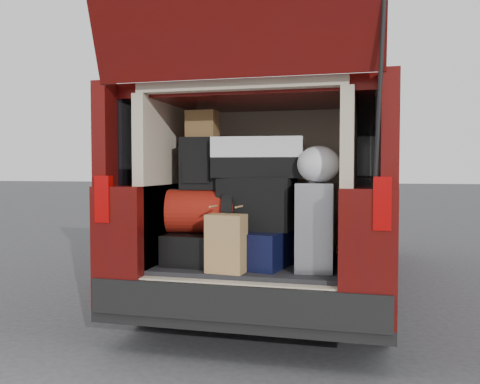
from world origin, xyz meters
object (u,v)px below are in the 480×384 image
object	(u,v)px
navy_hardshell	(257,247)
red_duffel	(201,211)
backpack	(199,164)
black_hardshell	(200,247)
twotone_duffel	(259,158)
silver_roller	(313,226)
kraft_bag	(226,243)
black_soft_case	(257,204)

from	to	relation	value
navy_hardshell	red_duffel	size ratio (longest dim) A/B	1.19
navy_hardshell	backpack	world-z (taller)	backpack
black_hardshell	twotone_duffel	bearing A→B (deg)	11.28
silver_roller	backpack	xyz separation A→B (m)	(-0.82, 0.07, 0.41)
kraft_bag	twotone_duffel	xyz separation A→B (m)	(0.13, 0.37, 0.55)
navy_hardshell	twotone_duffel	world-z (taller)	twotone_duffel
kraft_bag	red_duffel	distance (m)	0.43
backpack	twotone_duffel	size ratio (longest dim) A/B	0.59
black_hardshell	kraft_bag	size ratio (longest dim) A/B	1.42
navy_hardshell	kraft_bag	size ratio (longest dim) A/B	1.49
black_hardshell	red_duffel	distance (m)	0.26
black_hardshell	black_soft_case	world-z (taller)	black_soft_case
black_hardshell	backpack	xyz separation A→B (m)	(-0.01, 0.01, 0.59)
black_hardshell	silver_roller	size ratio (longest dim) A/B	0.93
black_soft_case	navy_hardshell	bearing A→B (deg)	-59.24
kraft_bag	black_soft_case	bearing A→B (deg)	74.88
black_soft_case	twotone_duffel	bearing A→B (deg)	85.09
silver_roller	kraft_bag	world-z (taller)	silver_roller
black_soft_case	twotone_duffel	world-z (taller)	twotone_duffel
black_hardshell	navy_hardshell	distance (m)	0.42
black_soft_case	backpack	bearing A→B (deg)	-173.85
red_duffel	twotone_duffel	bearing A→B (deg)	0.99
silver_roller	twotone_duffel	distance (m)	0.61
red_duffel	backpack	size ratio (longest dim) A/B	1.26
kraft_bag	red_duffel	size ratio (longest dim) A/B	0.80
silver_roller	twotone_duffel	world-z (taller)	twotone_duffel
navy_hardshell	black_soft_case	xyz separation A→B (m)	(-0.01, 0.01, 0.30)
backpack	red_duffel	bearing A→B (deg)	-59.33
black_hardshell	twotone_duffel	size ratio (longest dim) A/B	0.86
black_hardshell	backpack	size ratio (longest dim) A/B	1.44
black_hardshell	kraft_bag	xyz separation A→B (m)	(0.28, -0.30, 0.08)
silver_roller	black_hardshell	bearing A→B (deg)	169.38
red_duffel	twotone_duffel	distance (m)	0.55
navy_hardshell	black_soft_case	bearing A→B (deg)	128.80
navy_hardshell	silver_roller	world-z (taller)	silver_roller
navy_hardshell	black_soft_case	world-z (taller)	black_soft_case
red_duffel	backpack	bearing A→B (deg)	117.47
kraft_bag	black_soft_case	distance (m)	0.43
red_duffel	navy_hardshell	bearing A→B (deg)	-5.62
silver_roller	red_duffel	xyz separation A→B (m)	(-0.79, 0.04, 0.08)
red_duffel	backpack	world-z (taller)	backpack
navy_hardshell	black_soft_case	size ratio (longest dim) A/B	1.11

